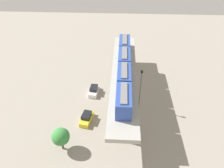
# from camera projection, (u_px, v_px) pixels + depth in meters

# --- Properties ---
(ground_plane) EXTENTS (120.00, 120.00, 0.00)m
(ground_plane) POSITION_uv_depth(u_px,v_px,m) (123.00, 98.00, 49.61)
(ground_plane) COLOR gray
(viaduct) EXTENTS (5.20, 35.80, 6.84)m
(viaduct) POSITION_uv_depth(u_px,v_px,m) (124.00, 78.00, 46.45)
(viaduct) COLOR #A8A59E
(viaduct) RESTS_ON ground
(train) EXTENTS (2.64, 27.45, 3.24)m
(train) POSITION_uv_depth(u_px,v_px,m) (124.00, 68.00, 44.30)
(train) COLOR #2D4CA5
(train) RESTS_ON viaduct
(parked_car_yellow) EXTENTS (2.52, 4.45, 1.76)m
(parked_car_yellow) POSITION_uv_depth(u_px,v_px,m) (87.00, 118.00, 43.25)
(parked_car_yellow) COLOR yellow
(parked_car_yellow) RESTS_ON ground
(parked_car_white) EXTENTS (2.15, 4.34, 1.76)m
(parked_car_white) POSITION_uv_depth(u_px,v_px,m) (94.00, 90.00, 50.56)
(parked_car_white) COLOR white
(parked_car_white) RESTS_ON ground
(tree_near_viaduct) EXTENTS (3.07, 3.07, 4.60)m
(tree_near_viaduct) POSITION_uv_depth(u_px,v_px,m) (61.00, 137.00, 36.43)
(tree_near_viaduct) COLOR brown
(tree_near_viaduct) RESTS_ON ground
(signal_post) EXTENTS (0.44, 0.28, 9.44)m
(signal_post) POSITION_uv_depth(u_px,v_px,m) (140.00, 88.00, 43.91)
(signal_post) COLOR #4C4C51
(signal_post) RESTS_ON ground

